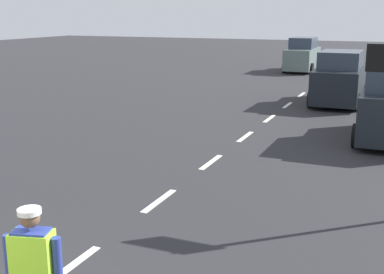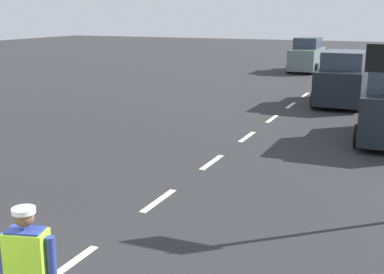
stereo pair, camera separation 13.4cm
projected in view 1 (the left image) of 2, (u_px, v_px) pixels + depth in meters
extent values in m
plane|color=#28282B|center=(303.00, 94.00, 24.15)|extent=(96.00, 96.00, 0.00)
cube|color=silver|center=(71.00, 266.00, 7.75)|extent=(0.14, 1.40, 0.01)
cube|color=silver|center=(159.00, 201.00, 10.44)|extent=(0.14, 1.40, 0.01)
cube|color=silver|center=(211.00, 162.00, 13.13)|extent=(0.14, 1.40, 0.01)
cube|color=silver|center=(245.00, 137.00, 15.82)|extent=(0.14, 1.40, 0.01)
cube|color=silver|center=(269.00, 119.00, 18.51)|extent=(0.14, 1.40, 0.01)
cube|color=silver|center=(287.00, 105.00, 21.19)|extent=(0.14, 1.40, 0.01)
cube|color=silver|center=(301.00, 95.00, 23.88)|extent=(0.14, 1.40, 0.01)
cube|color=silver|center=(313.00, 86.00, 26.57)|extent=(0.14, 1.40, 0.01)
cube|color=silver|center=(322.00, 80.00, 29.26)|extent=(0.14, 1.40, 0.01)
cube|color=silver|center=(329.00, 74.00, 31.95)|extent=(0.14, 1.40, 0.01)
cube|color=silver|center=(336.00, 69.00, 34.64)|extent=(0.14, 1.40, 0.01)
cube|color=silver|center=(341.00, 65.00, 37.32)|extent=(0.14, 1.40, 0.01)
cube|color=silver|center=(346.00, 61.00, 40.01)|extent=(0.14, 1.40, 0.01)
cube|color=silver|center=(350.00, 58.00, 42.70)|extent=(0.14, 1.40, 0.01)
cube|color=silver|center=(354.00, 56.00, 45.39)|extent=(0.14, 1.40, 0.01)
cube|color=silver|center=(357.00, 53.00, 48.08)|extent=(0.14, 1.40, 0.01)
cube|color=navy|center=(33.00, 255.00, 5.69)|extent=(0.45, 0.34, 0.60)
cube|color=#A5EA33|center=(33.00, 253.00, 5.68)|extent=(0.52, 0.39, 0.51)
cylinder|color=navy|center=(9.00, 258.00, 5.74)|extent=(0.11, 0.11, 0.55)
cylinder|color=navy|center=(57.00, 261.00, 5.67)|extent=(0.11, 0.11, 0.55)
sphere|color=brown|center=(30.00, 218.00, 5.58)|extent=(0.22, 0.22, 0.22)
cylinder|color=silver|center=(29.00, 211.00, 5.57)|extent=(0.26, 0.26, 0.06)
cube|color=black|center=(340.00, 84.00, 21.35)|extent=(1.82, 4.28, 1.33)
cube|color=#2D3847|center=(341.00, 60.00, 21.02)|extent=(1.60, 2.36, 0.70)
cylinder|color=black|center=(321.00, 90.00, 23.01)|extent=(0.22, 0.68, 0.68)
cylinder|color=black|center=(365.00, 93.00, 22.31)|extent=(0.22, 0.68, 0.68)
cylinder|color=black|center=(311.00, 99.00, 20.63)|extent=(0.22, 0.68, 0.68)
cylinder|color=black|center=(359.00, 102.00, 19.93)|extent=(0.22, 0.68, 0.68)
cylinder|color=black|center=(364.00, 119.00, 16.80)|extent=(0.22, 0.68, 0.68)
cylinder|color=black|center=(356.00, 136.00, 14.53)|extent=(0.22, 0.68, 0.68)
cube|color=slate|center=(302.00, 58.00, 33.23)|extent=(1.65, 4.28, 1.30)
cube|color=#2D3847|center=(303.00, 43.00, 33.09)|extent=(1.45, 2.36, 0.70)
cylinder|color=black|center=(311.00, 69.00, 31.84)|extent=(0.22, 0.68, 0.68)
cylinder|color=black|center=(285.00, 67.00, 32.47)|extent=(0.22, 0.68, 0.68)
cylinder|color=black|center=(318.00, 65.00, 34.22)|extent=(0.22, 0.68, 0.68)
cylinder|color=black|center=(293.00, 64.00, 34.85)|extent=(0.22, 0.68, 0.68)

